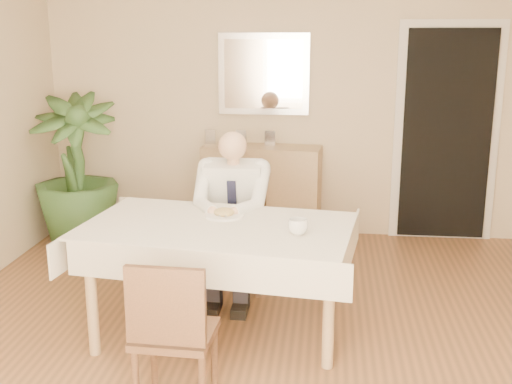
# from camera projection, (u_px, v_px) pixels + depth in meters

# --- Properties ---
(room) EXTENTS (5.00, 5.02, 2.60)m
(room) POSITION_uv_depth(u_px,v_px,m) (249.00, 148.00, 3.70)
(room) COLOR brown
(room) RESTS_ON ground
(window) EXTENTS (1.34, 0.04, 1.44)m
(window) POSITION_uv_depth(u_px,v_px,m) (99.00, 298.00, 1.28)
(window) COLOR silver
(window) RESTS_ON room
(doorway) EXTENTS (0.96, 0.07, 2.10)m
(doorway) POSITION_uv_depth(u_px,v_px,m) (446.00, 135.00, 5.97)
(doorway) COLOR silver
(doorway) RESTS_ON ground
(mirror) EXTENTS (0.86, 0.04, 0.76)m
(mirror) POSITION_uv_depth(u_px,v_px,m) (264.00, 74.00, 6.03)
(mirror) COLOR silver
(mirror) RESTS_ON room
(dining_table) EXTENTS (1.84, 1.23, 0.75)m
(dining_table) POSITION_uv_depth(u_px,v_px,m) (218.00, 237.00, 4.12)
(dining_table) COLOR tan
(dining_table) RESTS_ON ground
(chair_far) EXTENTS (0.45, 0.45, 0.92)m
(chair_far) POSITION_uv_depth(u_px,v_px,m) (237.00, 220.00, 5.00)
(chair_far) COLOR #482A18
(chair_far) RESTS_ON ground
(chair_near) EXTENTS (0.42, 0.42, 0.85)m
(chair_near) POSITION_uv_depth(u_px,v_px,m) (172.00, 329.00, 3.28)
(chair_near) COLOR #482A18
(chair_near) RESTS_ON ground
(seated_man) EXTENTS (0.48, 0.72, 1.24)m
(seated_man) POSITION_uv_depth(u_px,v_px,m) (231.00, 209.00, 4.68)
(seated_man) COLOR white
(seated_man) RESTS_ON ground
(plate) EXTENTS (0.26, 0.26, 0.02)m
(plate) POSITION_uv_depth(u_px,v_px,m) (224.00, 215.00, 4.27)
(plate) COLOR white
(plate) RESTS_ON dining_table
(food) EXTENTS (0.14, 0.14, 0.06)m
(food) POSITION_uv_depth(u_px,v_px,m) (224.00, 212.00, 4.27)
(food) COLOR #9A8047
(food) RESTS_ON dining_table
(knife) EXTENTS (0.01, 0.13, 0.01)m
(knife) POSITION_uv_depth(u_px,v_px,m) (229.00, 216.00, 4.21)
(knife) COLOR silver
(knife) RESTS_ON dining_table
(fork) EXTENTS (0.01, 0.13, 0.01)m
(fork) POSITION_uv_depth(u_px,v_px,m) (217.00, 215.00, 4.22)
(fork) COLOR silver
(fork) RESTS_ON dining_table
(coffee_mug) EXTENTS (0.13, 0.13, 0.10)m
(coffee_mug) POSITION_uv_depth(u_px,v_px,m) (298.00, 227.00, 3.90)
(coffee_mug) COLOR white
(coffee_mug) RESTS_ON dining_table
(sideboard) EXTENTS (1.14, 0.48, 0.89)m
(sideboard) POSITION_uv_depth(u_px,v_px,m) (262.00, 192.00, 6.16)
(sideboard) COLOR tan
(sideboard) RESTS_ON ground
(photo_frame_left) EXTENTS (0.10, 0.02, 0.14)m
(photo_frame_left) POSITION_uv_depth(u_px,v_px,m) (210.00, 137.00, 6.15)
(photo_frame_left) COLOR silver
(photo_frame_left) RESTS_ON sideboard
(photo_frame_center) EXTENTS (0.10, 0.02, 0.14)m
(photo_frame_center) POSITION_uv_depth(u_px,v_px,m) (241.00, 137.00, 6.12)
(photo_frame_center) COLOR silver
(photo_frame_center) RESTS_ON sideboard
(photo_frame_right) EXTENTS (0.10, 0.02, 0.14)m
(photo_frame_right) POSITION_uv_depth(u_px,v_px,m) (270.00, 138.00, 6.07)
(photo_frame_right) COLOR silver
(photo_frame_right) RESTS_ON sideboard
(potted_palm) EXTENTS (0.93, 0.93, 1.40)m
(potted_palm) POSITION_uv_depth(u_px,v_px,m) (76.00, 170.00, 5.93)
(potted_palm) COLOR #2C4E22
(potted_palm) RESTS_ON ground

